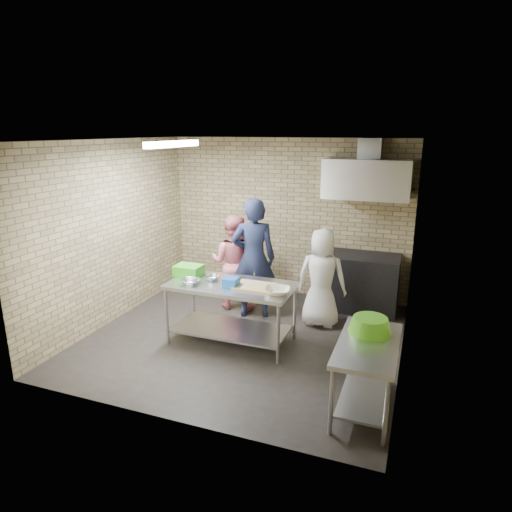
{
  "coord_description": "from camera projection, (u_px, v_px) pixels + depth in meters",
  "views": [
    {
      "loc": [
        2.18,
        -5.38,
        2.83
      ],
      "look_at": [
        0.1,
        0.2,
        1.15
      ],
      "focal_mm": 31.6,
      "sensor_mm": 36.0,
      "label": 1
    }
  ],
  "objects": [
    {
      "name": "cutting_board",
      "position": [
        255.0,
        286.0,
        5.87
      ],
      "size": [
        0.51,
        0.39,
        0.03
      ],
      "primitive_type": "cube",
      "color": "tan",
      "rests_on": "prep_table"
    },
    {
      "name": "front_wall",
      "position": [
        163.0,
        295.0,
        4.18
      ],
      "size": [
        4.2,
        0.06,
        2.7
      ],
      "primitive_type": "cube",
      "color": "tan",
      "rests_on": "ground"
    },
    {
      "name": "back_wall",
      "position": [
        287.0,
        218.0,
        7.79
      ],
      "size": [
        4.2,
        0.06,
        2.7
      ],
      "primitive_type": "cube",
      "color": "tan",
      "rests_on": "ground"
    },
    {
      "name": "stove",
      "position": [
        360.0,
        282.0,
        7.26
      ],
      "size": [
        1.2,
        0.7,
        0.9
      ],
      "primitive_type": "cube",
      "color": "black",
      "rests_on": "floor"
    },
    {
      "name": "prep_table",
      "position": [
        231.0,
        313.0,
        6.13
      ],
      "size": [
        1.68,
        0.84,
        0.84
      ],
      "primitive_type": "cube",
      "color": "silver",
      "rests_on": "floor"
    },
    {
      "name": "hood_duct",
      "position": [
        370.0,
        148.0,
        6.87
      ],
      "size": [
        0.35,
        0.3,
        0.3
      ],
      "primitive_type": "cube",
      "color": "#A5A8AD",
      "rests_on": "back_wall"
    },
    {
      "name": "green_crate",
      "position": [
        189.0,
        270.0,
        6.34
      ],
      "size": [
        0.37,
        0.28,
        0.15
      ],
      "primitive_type": "cube",
      "color": "green",
      "rests_on": "prep_table"
    },
    {
      "name": "blue_tub",
      "position": [
        231.0,
        282.0,
        5.89
      ],
      "size": [
        0.19,
        0.19,
        0.12
      ],
      "primitive_type": "cube",
      "color": "blue",
      "rests_on": "prep_table"
    },
    {
      "name": "ceiling",
      "position": [
        243.0,
        140.0,
        5.62
      ],
      "size": [
        4.2,
        4.2,
        0.0
      ],
      "primitive_type": "plane",
      "rotation": [
        3.14,
        0.0,
        0.0
      ],
      "color": "black",
      "rests_on": "ground"
    },
    {
      "name": "woman_pink",
      "position": [
        233.0,
        262.0,
        7.24
      ],
      "size": [
        0.8,
        0.65,
        1.54
      ],
      "primitive_type": "imported",
      "rotation": [
        0.0,
        0.0,
        3.24
      ],
      "color": "#DB737F",
      "rests_on": "floor"
    },
    {
      "name": "green_basin",
      "position": [
        370.0,
        325.0,
        4.76
      ],
      "size": [
        0.46,
        0.46,
        0.17
      ],
      "primitive_type": null,
      "color": "#59C626",
      "rests_on": "side_counter"
    },
    {
      "name": "man_navy",
      "position": [
        254.0,
        258.0,
        6.87
      ],
      "size": [
        0.79,
        0.66,
        1.86
      ],
      "primitive_type": "imported",
      "rotation": [
        0.0,
        0.0,
        3.52
      ],
      "color": "#151C36",
      "rests_on": "floor"
    },
    {
      "name": "mixing_bowl_b",
      "position": [
        212.0,
        278.0,
        6.15
      ],
      "size": [
        0.23,
        0.23,
        0.06
      ],
      "primitive_type": "imported",
      "rotation": [
        0.0,
        0.0,
        0.17
      ],
      "color": "silver",
      "rests_on": "prep_table"
    },
    {
      "name": "floor",
      "position": [
        244.0,
        337.0,
        6.35
      ],
      "size": [
        4.2,
        4.2,
        0.0
      ],
      "primitive_type": "plane",
      "color": "black",
      "rests_on": "ground"
    },
    {
      "name": "wall_shelf",
      "position": [
        388.0,
        190.0,
        6.98
      ],
      "size": [
        0.8,
        0.2,
        0.04
      ],
      "primitive_type": "cube",
      "color": "#3F2B19",
      "rests_on": "back_wall"
    },
    {
      "name": "fluorescent_fixture",
      "position": [
        173.0,
        144.0,
        5.97
      ],
      "size": [
        0.1,
        1.25,
        0.08
      ],
      "primitive_type": "cube",
      "color": "white",
      "rests_on": "ceiling"
    },
    {
      "name": "range_hood",
      "position": [
        367.0,
        179.0,
        6.86
      ],
      "size": [
        1.3,
        0.6,
        0.6
      ],
      "primitive_type": "cube",
      "color": "silver",
      "rests_on": "back_wall"
    },
    {
      "name": "bottle_red",
      "position": [
        372.0,
        182.0,
        7.03
      ],
      "size": [
        0.07,
        0.07,
        0.18
      ],
      "primitive_type": "cylinder",
      "color": "#B22619",
      "rests_on": "wall_shelf"
    },
    {
      "name": "mixing_bowl_a",
      "position": [
        190.0,
        282.0,
        5.99
      ],
      "size": [
        0.3,
        0.3,
        0.06
      ],
      "primitive_type": "imported",
      "rotation": [
        0.0,
        0.0,
        0.17
      ],
      "color": "silver",
      "rests_on": "prep_table"
    },
    {
      "name": "woman_white",
      "position": [
        322.0,
        278.0,
        6.57
      ],
      "size": [
        0.74,
        0.49,
        1.47
      ],
      "primitive_type": "imported",
      "rotation": [
        0.0,
        0.0,
        3.18
      ],
      "color": "white",
      "rests_on": "floor"
    },
    {
      "name": "right_wall",
      "position": [
        410.0,
        260.0,
        5.28
      ],
      "size": [
        0.06,
        4.0,
        2.7
      ],
      "primitive_type": "cube",
      "color": "tan",
      "rests_on": "ground"
    },
    {
      "name": "ceramic_bowl",
      "position": [
        277.0,
        291.0,
        5.63
      ],
      "size": [
        0.37,
        0.37,
        0.08
      ],
      "primitive_type": "imported",
      "rotation": [
        0.0,
        0.0,
        0.17
      ],
      "color": "beige",
      "rests_on": "prep_table"
    },
    {
      "name": "left_wall",
      "position": [
        113.0,
        232.0,
        6.69
      ],
      "size": [
        0.06,
        4.0,
        2.7
      ],
      "primitive_type": "cube",
      "color": "tan",
      "rests_on": "ground"
    },
    {
      "name": "side_counter",
      "position": [
        366.0,
        376.0,
        4.65
      ],
      "size": [
        0.6,
        1.2,
        0.75
      ],
      "primitive_type": "cube",
      "color": "silver",
      "rests_on": "floor"
    }
  ]
}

